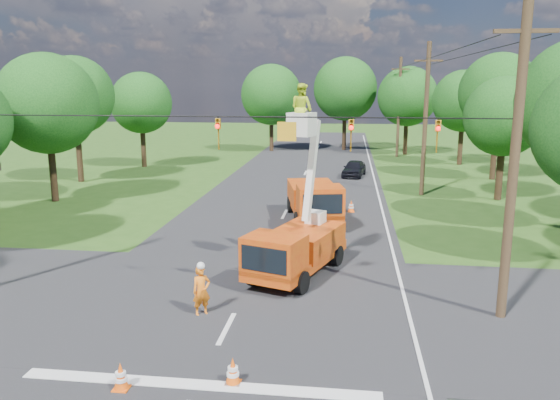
# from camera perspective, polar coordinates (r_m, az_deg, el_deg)

# --- Properties ---
(ground) EXTENTS (140.00, 140.00, 0.00)m
(ground) POSITION_cam_1_polar(r_m,az_deg,el_deg) (35.97, 1.40, 0.28)
(ground) COLOR #294F17
(ground) RESTS_ON ground
(road_main) EXTENTS (12.00, 100.00, 0.06)m
(road_main) POSITION_cam_1_polar(r_m,az_deg,el_deg) (35.97, 1.40, 0.28)
(road_main) COLOR black
(road_main) RESTS_ON ground
(road_cross) EXTENTS (56.00, 10.00, 0.07)m
(road_cross) POSITION_cam_1_polar(r_m,az_deg,el_deg) (18.88, -4.25, -10.79)
(road_cross) COLOR black
(road_cross) RESTS_ON ground
(stop_bar) EXTENTS (9.00, 0.45, 0.02)m
(stop_bar) POSITION_cam_1_polar(r_m,az_deg,el_deg) (14.36, -8.56, -18.71)
(stop_bar) COLOR silver
(stop_bar) RESTS_ON ground
(edge_line) EXTENTS (0.12, 90.00, 0.02)m
(edge_line) POSITION_cam_1_polar(r_m,az_deg,el_deg) (35.86, 10.34, 0.05)
(edge_line) COLOR silver
(edge_line) RESTS_ON ground
(bucket_truck) EXTENTS (3.75, 5.87, 7.35)m
(bucket_truck) POSITION_cam_1_polar(r_m,az_deg,el_deg) (20.94, 1.70, -3.76)
(bucket_truck) COLOR #C8540E
(bucket_truck) RESTS_ON ground
(second_truck) EXTENTS (3.46, 6.48, 2.31)m
(second_truck) POSITION_cam_1_polar(r_m,az_deg,el_deg) (29.44, 3.62, 0.01)
(second_truck) COLOR #C8540E
(second_truck) RESTS_ON ground
(ground_worker) EXTENTS (0.72, 0.67, 1.64)m
(ground_worker) POSITION_cam_1_polar(r_m,az_deg,el_deg) (17.87, -8.21, -9.38)
(ground_worker) COLOR orange
(ground_worker) RESTS_ON ground
(distant_car) EXTENTS (2.20, 4.09, 1.32)m
(distant_car) POSITION_cam_1_polar(r_m,az_deg,el_deg) (44.49, 7.74, 3.29)
(distant_car) COLOR black
(distant_car) RESTS_ON ground
(traffic_cone_0) EXTENTS (0.38, 0.38, 0.71)m
(traffic_cone_0) POSITION_cam_1_polar(r_m,az_deg,el_deg) (14.43, -16.30, -17.28)
(traffic_cone_0) COLOR #F4570C
(traffic_cone_0) RESTS_ON ground
(traffic_cone_1) EXTENTS (0.38, 0.38, 0.71)m
(traffic_cone_1) POSITION_cam_1_polar(r_m,az_deg,el_deg) (14.16, -4.95, -17.40)
(traffic_cone_1) COLOR #F4570C
(traffic_cone_1) RESTS_ON ground
(traffic_cone_2) EXTENTS (0.38, 0.38, 0.71)m
(traffic_cone_2) POSITION_cam_1_polar(r_m,az_deg,el_deg) (24.27, 3.36, -4.65)
(traffic_cone_2) COLOR #F4570C
(traffic_cone_2) RESTS_ON ground
(traffic_cone_3) EXTENTS (0.38, 0.38, 0.71)m
(traffic_cone_3) POSITION_cam_1_polar(r_m,az_deg,el_deg) (26.49, 3.13, -3.22)
(traffic_cone_3) COLOR #F4570C
(traffic_cone_3) RESTS_ON ground
(traffic_cone_6) EXTENTS (0.38, 0.38, 0.71)m
(traffic_cone_6) POSITION_cam_1_polar(r_m,az_deg,el_deg) (31.97, 7.45, -0.65)
(traffic_cone_6) COLOR #F4570C
(traffic_cone_6) RESTS_ON ground
(pole_right_near) EXTENTS (1.80, 0.30, 10.00)m
(pole_right_near) POSITION_cam_1_polar(r_m,az_deg,el_deg) (17.89, 23.30, 3.98)
(pole_right_near) COLOR #4C3823
(pole_right_near) RESTS_ON ground
(pole_right_mid) EXTENTS (1.80, 0.30, 10.00)m
(pole_right_mid) POSITION_cam_1_polar(r_m,az_deg,el_deg) (37.44, 14.95, 8.23)
(pole_right_mid) COLOR #4C3823
(pole_right_mid) RESTS_ON ground
(pole_right_far) EXTENTS (1.80, 0.30, 10.00)m
(pole_right_far) POSITION_cam_1_polar(r_m,az_deg,el_deg) (57.31, 12.33, 9.52)
(pole_right_far) COLOR #4C3823
(pole_right_far) RESTS_ON ground
(signal_span) EXTENTS (18.00, 0.29, 1.07)m
(signal_span) POSITION_cam_1_polar(r_m,az_deg,el_deg) (17.15, 2.81, 7.23)
(signal_span) COLOR black
(signal_span) RESTS_ON ground
(tree_left_d) EXTENTS (6.20, 6.20, 9.24)m
(tree_left_d) POSITION_cam_1_polar(r_m,az_deg,el_deg) (37.04, -23.16, 9.22)
(tree_left_d) COLOR #382616
(tree_left_d) RESTS_ON ground
(tree_left_e) EXTENTS (5.80, 5.80, 9.41)m
(tree_left_e) POSITION_cam_1_polar(r_m,az_deg,el_deg) (44.03, -20.66, 10.18)
(tree_left_e) COLOR #382616
(tree_left_e) RESTS_ON ground
(tree_left_f) EXTENTS (5.40, 5.40, 8.40)m
(tree_left_f) POSITION_cam_1_polar(r_m,az_deg,el_deg) (50.52, -14.31, 9.79)
(tree_left_f) COLOR #382616
(tree_left_f) RESTS_ON ground
(tree_right_c) EXTENTS (5.00, 5.00, 7.83)m
(tree_right_c) POSITION_cam_1_polar(r_m,az_deg,el_deg) (37.37, 22.40, 8.05)
(tree_right_c) COLOR #382616
(tree_right_c) RESTS_ON ground
(tree_right_d) EXTENTS (6.00, 6.00, 9.70)m
(tree_right_d) POSITION_cam_1_polar(r_m,az_deg,el_deg) (45.47, 21.91, 10.36)
(tree_right_d) COLOR #382616
(tree_right_d) RESTS_ON ground
(tree_right_e) EXTENTS (5.60, 5.60, 8.63)m
(tree_right_e) POSITION_cam_1_polar(r_m,az_deg,el_deg) (53.07, 18.62, 9.77)
(tree_right_e) COLOR #382616
(tree_right_e) RESTS_ON ground
(tree_far_a) EXTENTS (6.60, 6.60, 9.50)m
(tree_far_a) POSITION_cam_1_polar(r_m,az_deg,el_deg) (60.66, -0.92, 10.93)
(tree_far_a) COLOR #382616
(tree_far_a) RESTS_ON ground
(tree_far_b) EXTENTS (7.00, 7.00, 10.32)m
(tree_far_b) POSITION_cam_1_polar(r_m,az_deg,el_deg) (62.05, 6.83, 11.45)
(tree_far_b) COLOR #382616
(tree_far_b) RESTS_ON ground
(tree_far_c) EXTENTS (6.20, 6.20, 9.18)m
(tree_far_c) POSITION_cam_1_polar(r_m,az_deg,el_deg) (59.36, 13.18, 10.48)
(tree_far_c) COLOR #382616
(tree_far_c) RESTS_ON ground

